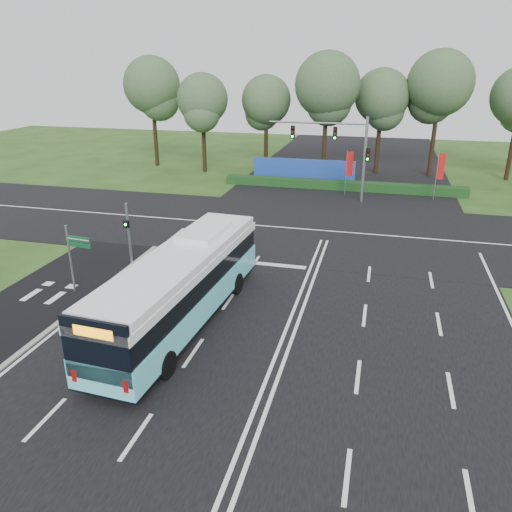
# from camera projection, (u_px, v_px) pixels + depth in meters

# --- Properties ---
(ground) EXTENTS (120.00, 120.00, 0.00)m
(ground) POSITION_uv_depth(u_px,v_px,m) (295.00, 308.00, 24.04)
(ground) COLOR #264517
(ground) RESTS_ON ground
(road_main) EXTENTS (20.00, 120.00, 0.04)m
(road_main) POSITION_uv_depth(u_px,v_px,m) (295.00, 308.00, 24.04)
(road_main) COLOR black
(road_main) RESTS_ON ground
(road_cross) EXTENTS (120.00, 14.00, 0.05)m
(road_cross) POSITION_uv_depth(u_px,v_px,m) (325.00, 231.00, 34.86)
(road_cross) COLOR black
(road_cross) RESTS_ON ground
(bike_path) EXTENTS (5.00, 18.00, 0.06)m
(bike_path) POSITION_uv_depth(u_px,v_px,m) (30.00, 306.00, 24.20)
(bike_path) COLOR black
(bike_path) RESTS_ON ground
(kerb_strip) EXTENTS (0.25, 18.00, 0.12)m
(kerb_strip) POSITION_uv_depth(u_px,v_px,m) (74.00, 311.00, 23.64)
(kerb_strip) COLOR gray
(kerb_strip) RESTS_ON ground
(city_bus) EXTENTS (3.47, 12.87, 3.65)m
(city_bus) POSITION_uv_depth(u_px,v_px,m) (182.00, 286.00, 22.02)
(city_bus) COLOR #5FD2DD
(city_bus) RESTS_ON ground
(pedestrian_signal) EXTENTS (0.31, 0.43, 3.68)m
(pedestrian_signal) POSITION_uv_depth(u_px,v_px,m) (128.00, 232.00, 28.46)
(pedestrian_signal) COLOR gray
(pedestrian_signal) RESTS_ON ground
(street_sign) EXTENTS (1.40, 0.24, 3.60)m
(street_sign) POSITION_uv_depth(u_px,v_px,m) (74.00, 251.00, 24.78)
(street_sign) COLOR gray
(street_sign) RESTS_ON ground
(banner_flag_mid) EXTENTS (0.58, 0.13, 3.95)m
(banner_flag_mid) POSITION_uv_depth(u_px,v_px,m) (349.00, 166.00, 43.17)
(banner_flag_mid) COLOR gray
(banner_flag_mid) RESTS_ON ground
(banner_flag_right) EXTENTS (0.60, 0.11, 4.09)m
(banner_flag_right) POSITION_uv_depth(u_px,v_px,m) (440.00, 169.00, 41.68)
(banner_flag_right) COLOR gray
(banner_flag_right) RESTS_ON ground
(traffic_light_gantry) EXTENTS (8.41, 0.28, 7.00)m
(traffic_light_gantry) POSITION_uv_depth(u_px,v_px,m) (343.00, 145.00, 40.79)
(traffic_light_gantry) COLOR gray
(traffic_light_gantry) RESTS_ON ground
(hedge) EXTENTS (22.00, 1.20, 0.80)m
(hedge) POSITION_uv_depth(u_px,v_px,m) (342.00, 185.00, 46.00)
(hedge) COLOR #123413
(hedge) RESTS_ON ground
(blue_hoarding) EXTENTS (10.00, 0.30, 2.20)m
(blue_hoarding) POSITION_uv_depth(u_px,v_px,m) (303.00, 170.00, 48.92)
(blue_hoarding) COLOR #1E42A5
(blue_hoarding) RESTS_ON ground
(eucalyptus_row) EXTENTS (47.42, 9.45, 12.32)m
(eucalyptus_row) POSITION_uv_depth(u_px,v_px,m) (353.00, 92.00, 49.15)
(eucalyptus_row) COLOR black
(eucalyptus_row) RESTS_ON ground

